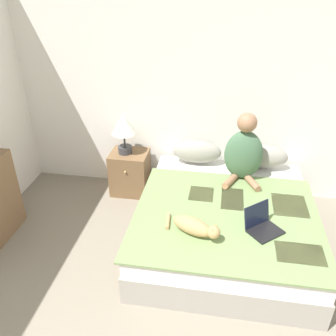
{
  "coord_description": "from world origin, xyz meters",
  "views": [
    {
      "loc": [
        0.17,
        -0.31,
        2.49
      ],
      "look_at": [
        -0.31,
        2.61,
        0.81
      ],
      "focal_mm": 38.0,
      "sensor_mm": 36.0,
      "label": 1
    }
  ],
  "objects": [
    {
      "name": "pillow_near",
      "position": [
        -0.1,
        3.43,
        0.6
      ],
      "size": [
        0.57,
        0.24,
        0.27
      ],
      "color": "gray",
      "rests_on": "bed"
    },
    {
      "name": "bed",
      "position": [
        0.28,
        2.61,
        0.23
      ],
      "size": [
        1.72,
        1.92,
        0.46
      ],
      "color": "#9E998E",
      "rests_on": "ground_plane"
    },
    {
      "name": "nightstand",
      "position": [
        -0.91,
        3.38,
        0.27
      ],
      "size": [
        0.45,
        0.41,
        0.54
      ],
      "color": "brown",
      "rests_on": "ground_plane"
    },
    {
      "name": "laptop_open",
      "position": [
        0.59,
        2.26,
        0.51
      ],
      "size": [
        0.38,
        0.38,
        0.22
      ],
      "rotation": [
        0.0,
        0.0,
        0.72
      ],
      "color": "black",
      "rests_on": "bed"
    },
    {
      "name": "pillow_far",
      "position": [
        0.65,
        3.43,
        0.6
      ],
      "size": [
        0.57,
        0.24,
        0.27
      ],
      "color": "gray",
      "rests_on": "bed"
    },
    {
      "name": "wall_back",
      "position": [
        0.0,
        3.64,
        1.27
      ],
      "size": [
        5.52,
        0.05,
        2.55
      ],
      "color": "white",
      "rests_on": "ground_plane"
    },
    {
      "name": "table_lamp",
      "position": [
        -0.96,
        3.38,
        0.88
      ],
      "size": [
        0.29,
        0.29,
        0.49
      ],
      "color": "#38383D",
      "rests_on": "nightstand"
    },
    {
      "name": "cat_tabby",
      "position": [
        0.01,
        2.11,
        0.54
      ],
      "size": [
        0.5,
        0.36,
        0.17
      ],
      "rotation": [
        0.0,
        0.0,
        -0.43
      ],
      "color": "tan",
      "rests_on": "bed"
    },
    {
      "name": "person_sitting",
      "position": [
        0.42,
        3.14,
        0.78
      ],
      "size": [
        0.41,
        0.4,
        0.75
      ],
      "color": "#476B4C",
      "rests_on": "bed"
    }
  ]
}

